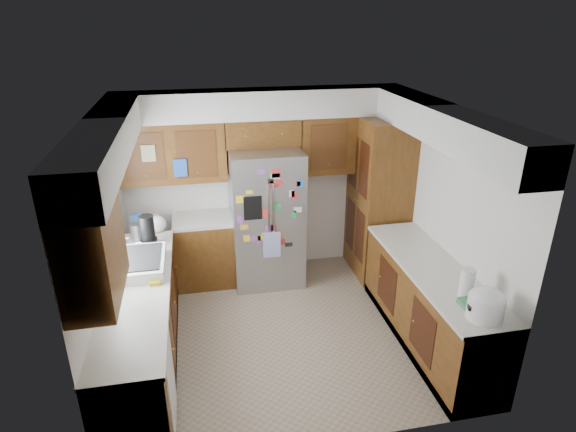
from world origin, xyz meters
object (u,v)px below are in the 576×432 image
object	(u,v)px
fridge	(266,217)
paper_towel	(467,283)
pantry	(378,198)
rice_cooker	(486,304)

from	to	relation	value
fridge	paper_towel	distance (m)	2.72
pantry	paper_towel	xyz separation A→B (m)	(0.01, -2.20, -0.01)
paper_towel	rice_cooker	bearing A→B (deg)	-92.31
pantry	fridge	size ratio (longest dim) A/B	1.19
pantry	rice_cooker	world-z (taller)	pantry
pantry	paper_towel	distance (m)	2.20
paper_towel	fridge	bearing A→B (deg)	123.91
rice_cooker	paper_towel	world-z (taller)	paper_towel
pantry	paper_towel	bearing A→B (deg)	-89.66
pantry	paper_towel	world-z (taller)	pantry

